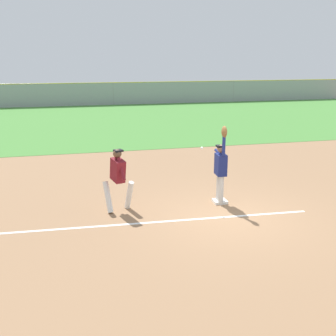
% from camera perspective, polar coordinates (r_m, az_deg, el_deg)
% --- Properties ---
extents(ground_plane, '(79.30, 79.30, 0.00)m').
position_cam_1_polar(ground_plane, '(11.19, 8.11, -6.44)').
color(ground_plane, '#936D4C').
extents(outfield_grass, '(44.30, 18.30, 0.01)m').
position_cam_1_polar(outfield_grass, '(27.67, -5.33, 6.60)').
color(outfield_grass, '#478438').
rests_on(outfield_grass, ground_plane).
extents(chalk_foul_line, '(11.99, 0.70, 0.01)m').
position_cam_1_polar(chalk_foul_line, '(10.53, -12.04, -8.03)').
color(chalk_foul_line, white).
rests_on(chalk_foul_line, ground_plane).
extents(first_base, '(0.40, 0.40, 0.08)m').
position_cam_1_polar(first_base, '(12.08, 7.16, -4.57)').
color(first_base, white).
rests_on(first_base, ground_plane).
extents(fielder, '(0.29, 0.90, 2.28)m').
position_cam_1_polar(fielder, '(11.69, 7.29, 0.32)').
color(fielder, silver).
rests_on(fielder, ground_plane).
extents(runner, '(0.86, 0.83, 1.72)m').
position_cam_1_polar(runner, '(11.15, -6.90, -1.06)').
color(runner, white).
rests_on(runner, ground_plane).
extents(baseball, '(0.07, 0.07, 0.07)m').
position_cam_1_polar(baseball, '(11.45, 4.69, 2.75)').
color(baseball, white).
extents(outfield_fence, '(44.38, 0.08, 1.93)m').
position_cam_1_polar(outfield_fence, '(36.58, -7.52, 10.12)').
color(outfield_fence, '#93999E').
rests_on(outfield_fence, ground_plane).
extents(parked_car_white, '(4.47, 2.25, 1.25)m').
position_cam_1_polar(parked_car_white, '(39.79, -14.45, 9.76)').
color(parked_car_white, white).
rests_on(parked_car_white, ground_plane).
extents(parked_car_tan, '(4.55, 2.41, 1.25)m').
position_cam_1_polar(parked_car_tan, '(39.41, -7.15, 10.06)').
color(parked_car_tan, tan).
rests_on(parked_car_tan, ground_plane).
extents(parked_car_red, '(4.46, 2.23, 1.25)m').
position_cam_1_polar(parked_car_red, '(40.89, 1.32, 10.35)').
color(parked_car_red, '#B21E1E').
rests_on(parked_car_red, ground_plane).
extents(parked_car_blue, '(4.47, 2.26, 1.25)m').
position_cam_1_polar(parked_car_blue, '(42.97, 8.77, 10.42)').
color(parked_car_blue, '#23389E').
rests_on(parked_car_blue, ground_plane).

